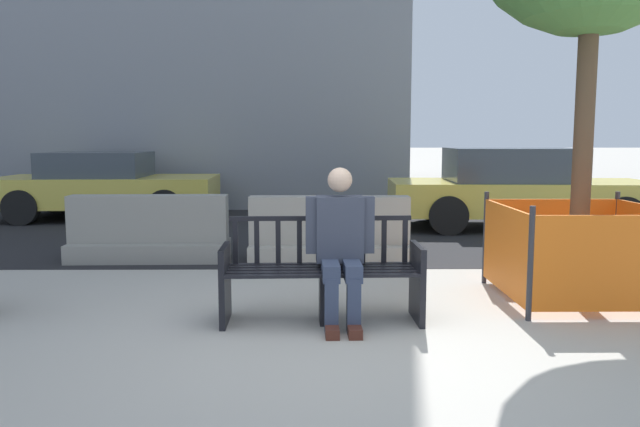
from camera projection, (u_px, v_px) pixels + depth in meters
ground_plane at (337, 343)px, 4.78m from camera, size 200.00×200.00×0.00m
street_asphalt at (322, 211)px, 13.41m from camera, size 120.00×12.00×0.01m
street_bench at (322, 275)px, 5.32m from camera, size 1.70×0.57×0.88m
seated_person at (340, 242)px, 5.24m from camera, size 0.58×0.73×1.31m
jersey_barrier_centre at (329, 236)px, 7.84m from camera, size 2.01×0.70×0.84m
jersey_barrier_left at (149, 234)px, 7.98m from camera, size 2.01×0.72×0.84m
construction_fence at (578, 249)px, 6.01m from camera, size 1.46×1.46×0.99m
car_taxi_near at (518, 189)px, 10.84m from camera, size 4.58×2.11×1.39m
car_sedan_mid at (105, 185)px, 12.11m from camera, size 4.22×2.12×1.29m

